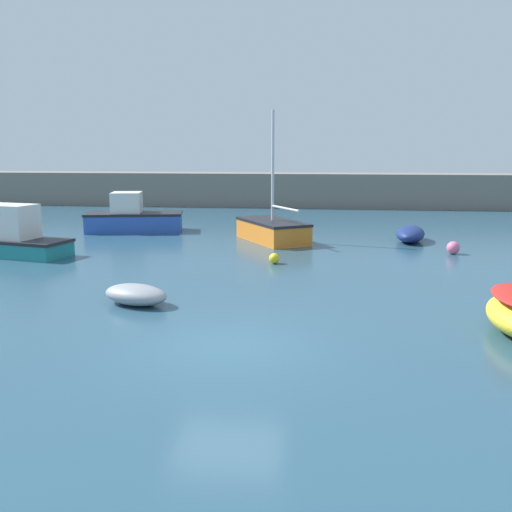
{
  "coord_description": "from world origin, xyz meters",
  "views": [
    {
      "loc": [
        2.08,
        -11.67,
        4.18
      ],
      "look_at": [
        -0.38,
        8.12,
        0.46
      ],
      "focal_mm": 40.0,
      "sensor_mm": 36.0,
      "label": 1
    }
  ],
  "objects_px": {
    "fishing_dinghy_green": "(136,295)",
    "rowboat_white_midwater": "(410,234)",
    "motorboat_with_cabin": "(5,238)",
    "mooring_buoy_pink": "(453,248)",
    "cabin_cruiser_white": "(133,218)",
    "mooring_buoy_yellow": "(274,258)",
    "sailboat_tall_mast": "(272,230)"
  },
  "relations": [
    {
      "from": "cabin_cruiser_white",
      "to": "sailboat_tall_mast",
      "type": "relative_size",
      "value": 0.88
    },
    {
      "from": "mooring_buoy_pink",
      "to": "mooring_buoy_yellow",
      "type": "bearing_deg",
      "value": -157.76
    },
    {
      "from": "cabin_cruiser_white",
      "to": "fishing_dinghy_green",
      "type": "relative_size",
      "value": 2.39
    },
    {
      "from": "cabin_cruiser_white",
      "to": "sailboat_tall_mast",
      "type": "bearing_deg",
      "value": -29.12
    },
    {
      "from": "fishing_dinghy_green",
      "to": "mooring_buoy_yellow",
      "type": "distance_m",
      "value": 6.97
    },
    {
      "from": "rowboat_white_midwater",
      "to": "cabin_cruiser_white",
      "type": "bearing_deg",
      "value": -85.99
    },
    {
      "from": "cabin_cruiser_white",
      "to": "mooring_buoy_pink",
      "type": "xyz_separation_m",
      "value": [
        15.14,
        -4.74,
        -0.45
      ]
    },
    {
      "from": "sailboat_tall_mast",
      "to": "rowboat_white_midwater",
      "type": "xyz_separation_m",
      "value": [
        6.34,
        0.68,
        -0.17
      ]
    },
    {
      "from": "fishing_dinghy_green",
      "to": "mooring_buoy_pink",
      "type": "distance_m",
      "value": 13.71
    },
    {
      "from": "sailboat_tall_mast",
      "to": "mooring_buoy_yellow",
      "type": "relative_size",
      "value": 14.98
    },
    {
      "from": "cabin_cruiser_white",
      "to": "sailboat_tall_mast",
      "type": "distance_m",
      "value": 7.87
    },
    {
      "from": "mooring_buoy_yellow",
      "to": "fishing_dinghy_green",
      "type": "bearing_deg",
      "value": -117.71
    },
    {
      "from": "rowboat_white_midwater",
      "to": "motorboat_with_cabin",
      "type": "bearing_deg",
      "value": -60.9
    },
    {
      "from": "fishing_dinghy_green",
      "to": "mooring_buoy_pink",
      "type": "height_order",
      "value": "fishing_dinghy_green"
    },
    {
      "from": "motorboat_with_cabin",
      "to": "rowboat_white_midwater",
      "type": "height_order",
      "value": "motorboat_with_cabin"
    },
    {
      "from": "motorboat_with_cabin",
      "to": "mooring_buoy_pink",
      "type": "xyz_separation_m",
      "value": [
        17.97,
        2.42,
        -0.45
      ]
    },
    {
      "from": "fishing_dinghy_green",
      "to": "rowboat_white_midwater",
      "type": "distance_m",
      "value": 15.11
    },
    {
      "from": "motorboat_with_cabin",
      "to": "mooring_buoy_pink",
      "type": "distance_m",
      "value": 18.14
    },
    {
      "from": "cabin_cruiser_white",
      "to": "fishing_dinghy_green",
      "type": "bearing_deg",
      "value": -82.43
    },
    {
      "from": "sailboat_tall_mast",
      "to": "mooring_buoy_pink",
      "type": "relative_size",
      "value": 11.37
    },
    {
      "from": "sailboat_tall_mast",
      "to": "mooring_buoy_pink",
      "type": "bearing_deg",
      "value": -139.22
    },
    {
      "from": "mooring_buoy_pink",
      "to": "fishing_dinghy_green",
      "type": "bearing_deg",
      "value": -138.67
    },
    {
      "from": "cabin_cruiser_white",
      "to": "rowboat_white_midwater",
      "type": "relative_size",
      "value": 1.74
    },
    {
      "from": "sailboat_tall_mast",
      "to": "rowboat_white_midwater",
      "type": "height_order",
      "value": "sailboat_tall_mast"
    },
    {
      "from": "fishing_dinghy_green",
      "to": "mooring_buoy_yellow",
      "type": "height_order",
      "value": "fishing_dinghy_green"
    },
    {
      "from": "fishing_dinghy_green",
      "to": "sailboat_tall_mast",
      "type": "xyz_separation_m",
      "value": [
        2.67,
        11.45,
        0.25
      ]
    },
    {
      "from": "fishing_dinghy_green",
      "to": "motorboat_with_cabin",
      "type": "bearing_deg",
      "value": -20.7
    },
    {
      "from": "cabin_cruiser_white",
      "to": "mooring_buoy_yellow",
      "type": "bearing_deg",
      "value": -55.11
    },
    {
      "from": "sailboat_tall_mast",
      "to": "rowboat_white_midwater",
      "type": "bearing_deg",
      "value": -115.65
    },
    {
      "from": "cabin_cruiser_white",
      "to": "fishing_dinghy_green",
      "type": "xyz_separation_m",
      "value": [
        4.85,
        -13.8,
        -0.43
      ]
    },
    {
      "from": "cabin_cruiser_white",
      "to": "fishing_dinghy_green",
      "type": "distance_m",
      "value": 14.63
    },
    {
      "from": "cabin_cruiser_white",
      "to": "motorboat_with_cabin",
      "type": "xyz_separation_m",
      "value": [
        -2.83,
        -7.16,
        -0.01
      ]
    }
  ]
}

